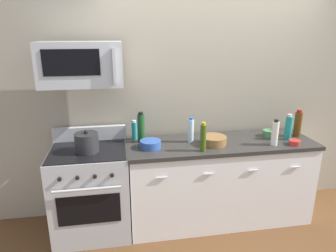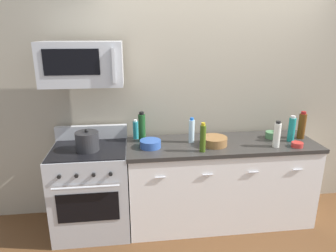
{
  "view_description": "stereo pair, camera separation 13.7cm",
  "coord_description": "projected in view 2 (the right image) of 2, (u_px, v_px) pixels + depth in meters",
  "views": [
    {
      "loc": [
        -1.06,
        -2.84,
        2.03
      ],
      "look_at": [
        -0.58,
        -0.05,
        1.14
      ],
      "focal_mm": 32.1,
      "sensor_mm": 36.0,
      "label": 1
    },
    {
      "loc": [
        -0.92,
        -2.86,
        2.03
      ],
      "look_at": [
        -0.58,
        -0.05,
        1.14
      ],
      "focal_mm": 32.1,
      "sensor_mm": 36.0,
      "label": 2
    }
  ],
  "objects": [
    {
      "name": "ground_plane",
      "position": [
        218.0,
        218.0,
        3.43
      ],
      "size": [
        6.1,
        6.1,
        0.0
      ],
      "primitive_type": "plane",
      "color": "brown"
    },
    {
      "name": "back_wall",
      "position": [
        214.0,
        95.0,
        3.41
      ],
      "size": [
        5.08,
        0.1,
        2.7
      ],
      "primitive_type": "cube",
      "color": "#9E937F",
      "rests_on": "ground_plane"
    },
    {
      "name": "counter_unit",
      "position": [
        220.0,
        182.0,
        3.29
      ],
      "size": [
        1.99,
        0.66,
        0.92
      ],
      "color": "white",
      "rests_on": "ground_plane"
    },
    {
      "name": "range_oven",
      "position": [
        92.0,
        189.0,
        3.13
      ],
      "size": [
        0.76,
        0.69,
        1.07
      ],
      "color": "#B7BABF",
      "rests_on": "ground_plane"
    },
    {
      "name": "microwave",
      "position": [
        82.0,
        64.0,
        2.79
      ],
      "size": [
        0.74,
        0.44,
        0.4
      ],
      "color": "#B7BABF"
    },
    {
      "name": "bottle_dish_soap",
      "position": [
        136.0,
        130.0,
        3.24
      ],
      "size": [
        0.06,
        0.06,
        0.21
      ],
      "color": "teal",
      "rests_on": "countertop_slab"
    },
    {
      "name": "bottle_wine_green",
      "position": [
        142.0,
        128.0,
        3.14
      ],
      "size": [
        0.08,
        0.08,
        0.32
      ],
      "color": "#19471E",
      "rests_on": "countertop_slab"
    },
    {
      "name": "bottle_vinegar_white",
      "position": [
        277.0,
        135.0,
        3.0
      ],
      "size": [
        0.07,
        0.07,
        0.27
      ],
      "color": "silver",
      "rests_on": "countertop_slab"
    },
    {
      "name": "bottle_olive_oil",
      "position": [
        203.0,
        138.0,
        2.88
      ],
      "size": [
        0.06,
        0.06,
        0.29
      ],
      "color": "#385114",
      "rests_on": "countertop_slab"
    },
    {
      "name": "bottle_water_clear",
      "position": [
        192.0,
        131.0,
        3.13
      ],
      "size": [
        0.06,
        0.06,
        0.27
      ],
      "color": "silver",
      "rests_on": "countertop_slab"
    },
    {
      "name": "bottle_wine_amber",
      "position": [
        302.0,
        126.0,
        3.25
      ],
      "size": [
        0.08,
        0.08,
        0.3
      ],
      "color": "#59330F",
      "rests_on": "countertop_slab"
    },
    {
      "name": "bottle_sparkling_teal",
      "position": [
        292.0,
        129.0,
        3.16
      ],
      "size": [
        0.07,
        0.07,
        0.28
      ],
      "color": "#197F7A",
      "rests_on": "countertop_slab"
    },
    {
      "name": "bowl_blue_mixing",
      "position": [
        150.0,
        144.0,
        3.01
      ],
      "size": [
        0.21,
        0.21,
        0.08
      ],
      "color": "#2D519E",
      "rests_on": "countertop_slab"
    },
    {
      "name": "bowl_wooden_salad",
      "position": [
        214.0,
        141.0,
        3.07
      ],
      "size": [
        0.27,
        0.27,
        0.08
      ],
      "color": "brown",
      "rests_on": "countertop_slab"
    },
    {
      "name": "bowl_green_glaze",
      "position": [
        272.0,
        135.0,
        3.28
      ],
      "size": [
        0.14,
        0.14,
        0.07
      ],
      "color": "#477A4C",
      "rests_on": "countertop_slab"
    },
    {
      "name": "bowl_red_small",
      "position": [
        297.0,
        144.0,
        3.03
      ],
      "size": [
        0.12,
        0.12,
        0.05
      ],
      "color": "#B72D28",
      "rests_on": "countertop_slab"
    },
    {
      "name": "stockpot",
      "position": [
        87.0,
        141.0,
        2.92
      ],
      "size": [
        0.22,
        0.22,
        0.22
      ],
      "color": "#262628",
      "rests_on": "range_oven"
    }
  ]
}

